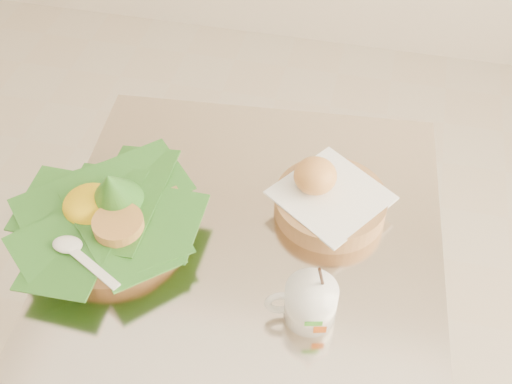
% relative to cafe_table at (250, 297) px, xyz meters
% --- Properties ---
extents(cafe_table, '(0.76, 0.76, 0.75)m').
position_rel_cafe_table_xyz_m(cafe_table, '(0.00, 0.00, 0.00)').
color(cafe_table, gray).
rests_on(cafe_table, floor).
extents(rice_basket, '(0.33, 0.33, 0.17)m').
position_rel_cafe_table_xyz_m(rice_basket, '(-0.24, -0.05, 0.27)').
color(rice_basket, '#A97648').
rests_on(rice_basket, cafe_table).
extents(bread_basket, '(0.25, 0.25, 0.11)m').
position_rel_cafe_table_xyz_m(bread_basket, '(0.13, 0.08, 0.25)').
color(bread_basket, '#A97648').
rests_on(bread_basket, cafe_table).
extents(coffee_mug, '(0.12, 0.09, 0.15)m').
position_rel_cafe_table_xyz_m(coffee_mug, '(0.14, -0.15, 0.26)').
color(coffee_mug, white).
rests_on(coffee_mug, cafe_table).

